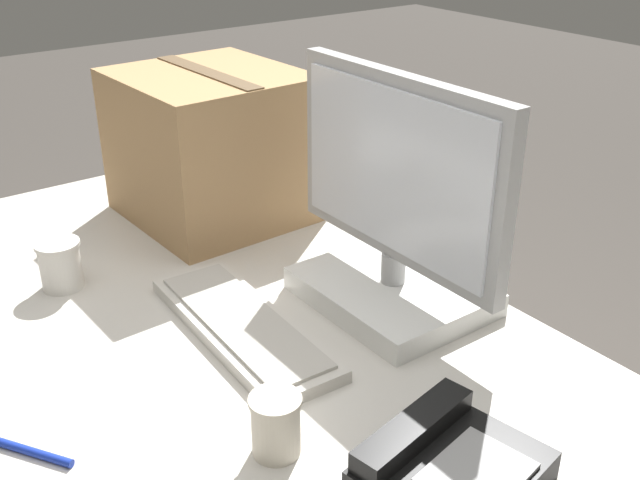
{
  "coord_description": "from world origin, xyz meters",
  "views": [
    {
      "loc": [
        0.89,
        -0.51,
        1.43
      ],
      "look_at": [
        -0.02,
        0.15,
        0.88
      ],
      "focal_mm": 42.0,
      "sensor_mm": 36.0,
      "label": 1
    }
  ],
  "objects": [
    {
      "name": "paper_cup_left",
      "position": [
        -0.39,
        -0.18,
        0.78
      ],
      "size": [
        0.08,
        0.08,
        0.09
      ],
      "color": "white",
      "rests_on": "office_desk"
    },
    {
      "name": "keyboard",
      "position": [
        -0.05,
        0.02,
        0.75
      ],
      "size": [
        0.44,
        0.16,
        0.03
      ],
      "rotation": [
        0.0,
        0.0,
        -0.04
      ],
      "color": "beige",
      "rests_on": "office_desk"
    },
    {
      "name": "cardboard_box",
      "position": [
        -0.52,
        0.22,
        0.89
      ],
      "size": [
        0.39,
        0.37,
        0.33
      ],
      "rotation": [
        0.0,
        0.0,
        0.04
      ],
      "color": "tan",
      "rests_on": "office_desk"
    },
    {
      "name": "desk_phone",
      "position": [
        0.4,
        0.04,
        0.76
      ],
      "size": [
        0.22,
        0.25,
        0.07
      ],
      "rotation": [
        0.0,
        0.0,
        0.19
      ],
      "color": "black",
      "rests_on": "office_desk"
    },
    {
      "name": "paper_cup_right",
      "position": [
        0.22,
        -0.1,
        0.78
      ],
      "size": [
        0.07,
        0.07,
        0.09
      ],
      "color": "beige",
      "rests_on": "office_desk"
    },
    {
      "name": "pen_marker",
      "position": [
        0.03,
        -0.37,
        0.74
      ],
      "size": [
        0.12,
        0.09,
        0.01
      ],
      "rotation": [
        0.0,
        0.0,
        3.71
      ],
      "color": "#1933B2",
      "rests_on": "office_desk"
    },
    {
      "name": "monitor",
      "position": [
        0.02,
        0.29,
        0.89
      ],
      "size": [
        0.48,
        0.26,
        0.42
      ],
      "color": "white",
      "rests_on": "office_desk"
    }
  ]
}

